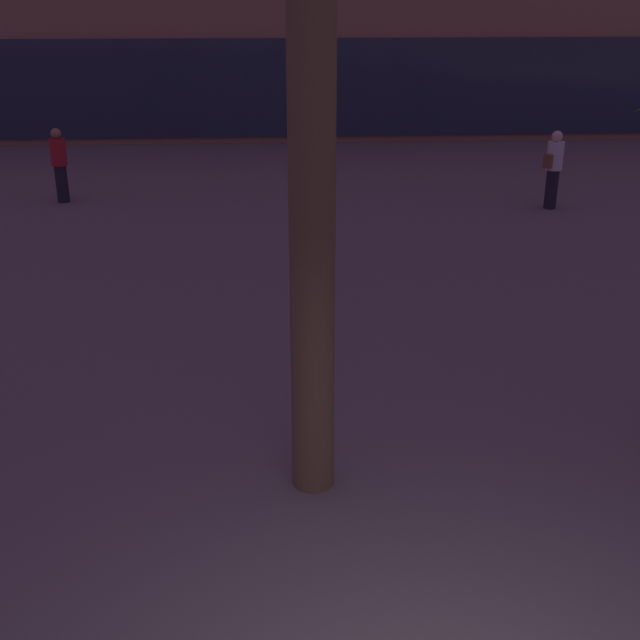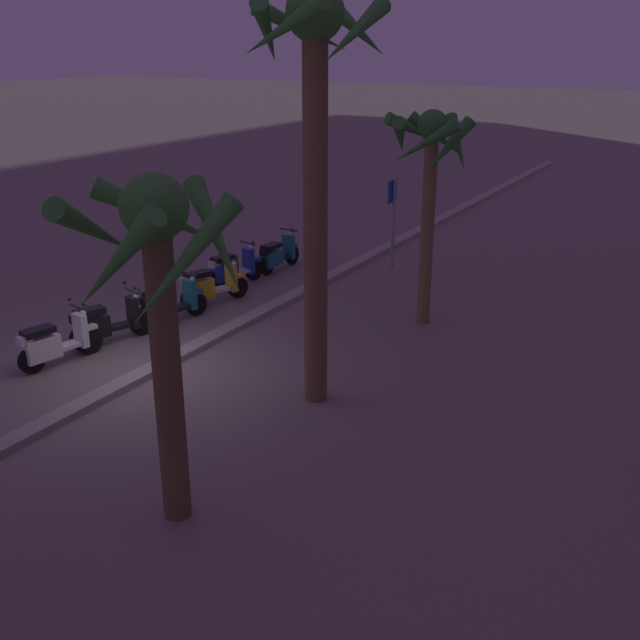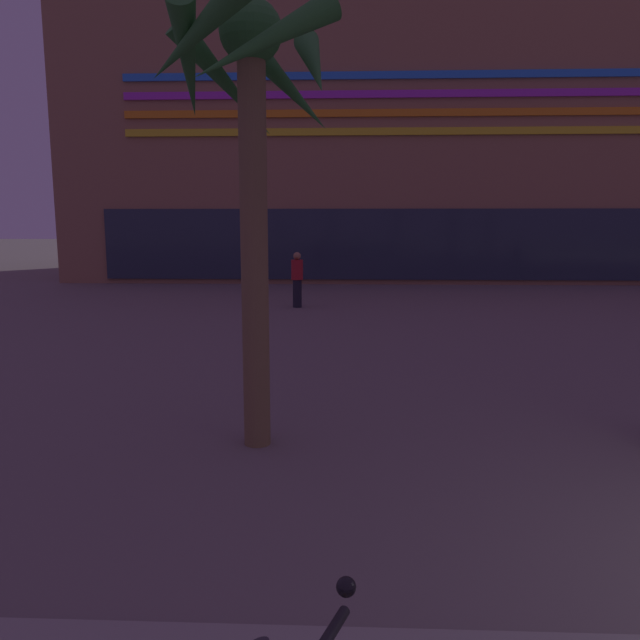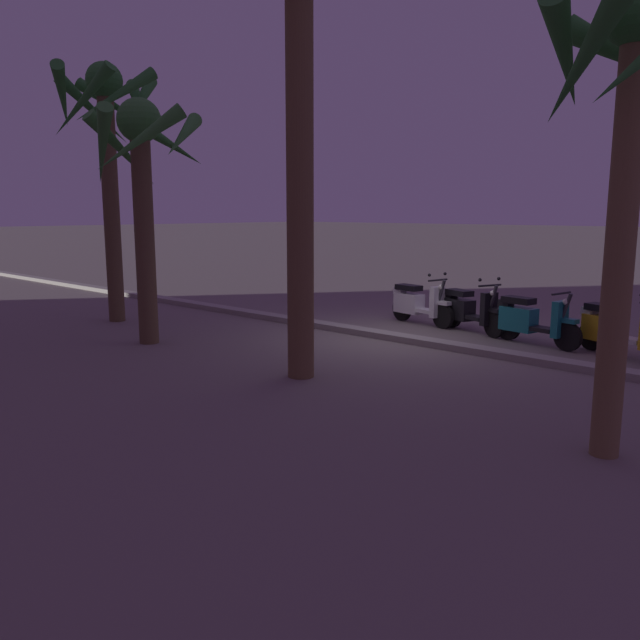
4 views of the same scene
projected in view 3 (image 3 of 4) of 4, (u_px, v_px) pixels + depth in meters
The scene contains 3 objects.
mall_facade_backdrop at pixel (522, 153), 30.15m from camera, with size 41.09×14.49×11.88m.
palm_tree_near_sign at pixel (249, 109), 6.03m from camera, with size 2.01×2.04×4.56m.
pedestrian_strolling_near_curb at pixel (297, 279), 17.39m from camera, with size 0.34×0.34×1.60m.
Camera 3 is at (-4.16, -2.75, 2.36)m, focal length 33.89 mm.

